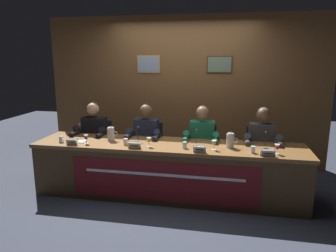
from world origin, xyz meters
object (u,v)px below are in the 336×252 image
Objects in this scene: conference_table at (166,162)px; chair_center_left at (149,152)px; juice_glass_center_right at (214,143)px; nameplate_center_right at (200,149)px; panelist_far_left at (93,135)px; water_cup_far_left at (61,140)px; microphone_far_right at (266,144)px; juice_glass_far_right at (277,147)px; nameplate_center_left at (135,145)px; water_pitcher_left_side at (111,134)px; microphone_far_left at (77,135)px; nameplate_far_left at (72,142)px; panelist_far_right at (262,144)px; juice_glass_center_left at (149,140)px; microphone_center_left at (137,137)px; panelist_center_left at (145,138)px; water_cup_far_right at (253,150)px; chair_far_right at (259,158)px; water_cup_center_left at (126,142)px; panelist_center_right at (201,141)px; water_pitcher_right_side at (230,140)px; chair_center_right at (202,155)px; water_cup_center_right at (185,145)px; nameplate_far_right at (268,153)px; microphone_center_right at (196,141)px; document_stack_far_left at (78,141)px; chair_far_left at (99,149)px.

chair_center_left reaches higher than conference_table.
nameplate_center_right is at bearing -139.08° from juice_glass_center_right.
chair_center_left is at bearing 134.90° from nameplate_center_right.
panelist_far_left is 0.62m from water_cup_far_left.
chair_center_left is at bearing 160.98° from microphone_far_right.
water_cup_far_left is at bearing 179.98° from juice_glass_far_right.
water_pitcher_left_side reaches higher than nameplate_center_left.
microphone_far_left is 1.25× the size of nameplate_center_left.
nameplate_far_left is 2.63m from panelist_far_right.
juice_glass_center_left is 0.28m from microphone_center_left.
panelist_far_left is 5.62× the size of microphone_far_right.
juice_glass_far_right is at bearing -17.66° from panelist_center_left.
juice_glass_far_right is 1.46× the size of water_cup_far_right.
nameplate_center_right reaches higher than conference_table.
nameplate_far_left is at bearing -143.68° from water_pitcher_left_side.
chair_far_right is 0.88m from juice_glass_far_right.
water_pitcher_left_side reaches higher than juice_glass_center_right.
water_cup_center_left is 0.39× the size of microphone_center_left.
juice_glass_center_left is at bearing -138.70° from panelist_center_right.
microphone_far_left is at bearing 171.96° from juice_glass_center_left.
panelist_center_left is at bearing 162.47° from water_pitcher_right_side.
chair_center_right reaches higher than conference_table.
juice_glass_center_right is 1.46× the size of water_cup_center_right.
panelist_center_left is at bearing 157.94° from nameplate_far_right.
nameplate_center_left is at bearing -163.31° from microphone_center_right.
panelist_far_right reaches higher than microphone_center_left.
document_stack_far_left is at bearing -148.16° from panelist_center_left.
water_pitcher_left_side reaches higher than nameplate_center_right.
chair_center_right is 0.85m from chair_far_right.
nameplate_center_left is at bearing -15.88° from microphone_far_left.
panelist_far_right reaches higher than juice_glass_far_right.
panelist_center_right reaches higher than document_stack_far_left.
water_pitcher_left_side is (-0.61, 0.21, 0.01)m from juice_glass_center_left.
microphone_center_left reaches higher than water_cup_center_left.
water_pitcher_left_side is at bearing 160.86° from juice_glass_center_left.
chair_center_right is 0.75m from microphone_center_right.
juice_glass_center_left reaches higher than water_cup_center_right.
juice_glass_center_left is at bearing -2.78° from document_stack_far_left.
nameplate_far_right is 0.17m from juice_glass_far_right.
chair_center_left and chair_far_right have the same top height.
chair_far_left is at bearing 167.03° from microphone_far_right.
chair_far_right is (1.70, 0.00, 0.00)m from chair_center_left.
water_cup_far_right is at bearing -1.70° from document_stack_far_left.
chair_far_left reaches higher than juice_glass_center_left.
juice_glass_far_right is at bearing 3.12° from nameplate_center_left.
panelist_far_right reaches higher than microphone_center_right.
water_pitcher_left_side is at bearing 170.26° from conference_table.
microphone_center_left is 0.83m from microphone_center_right.
nameplate_center_right is 1.29× the size of juice_glass_far_right.
microphone_center_right is at bearing -153.38° from panelist_far_right.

